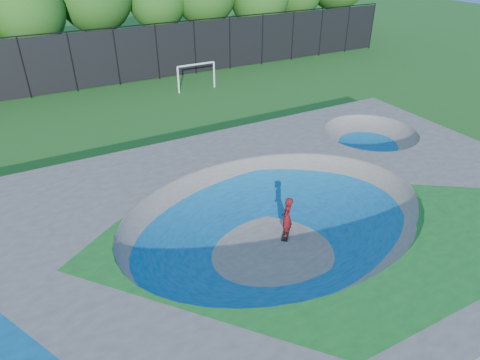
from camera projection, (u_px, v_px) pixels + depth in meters
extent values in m
plane|color=#1B5417|center=(275.00, 245.00, 15.19)|extent=(120.00, 120.00, 0.00)
cube|color=gray|center=(276.00, 228.00, 14.81)|extent=(22.00, 14.00, 1.50)
imported|color=red|center=(287.00, 217.00, 15.30)|extent=(0.68, 0.68, 1.59)
cube|color=black|center=(286.00, 234.00, 15.69)|extent=(0.68, 0.73, 0.05)
cylinder|color=silver|center=(178.00, 80.00, 29.15)|extent=(0.12, 0.12, 1.80)
cylinder|color=silver|center=(214.00, 75.00, 30.26)|extent=(0.12, 0.12, 1.80)
cylinder|color=silver|center=(196.00, 64.00, 29.25)|extent=(2.70, 0.12, 0.12)
cylinder|color=black|center=(24.00, 68.00, 27.69)|extent=(0.09, 0.09, 4.00)
cylinder|color=black|center=(72.00, 63.00, 28.93)|extent=(0.09, 0.09, 4.00)
cylinder|color=black|center=(117.00, 57.00, 30.16)|extent=(0.09, 0.09, 4.00)
cylinder|color=black|center=(157.00, 52.00, 31.39)|extent=(0.09, 0.09, 4.00)
cylinder|color=black|center=(195.00, 48.00, 32.63)|extent=(0.09, 0.09, 4.00)
cylinder|color=black|center=(230.00, 44.00, 33.86)|extent=(0.09, 0.09, 4.00)
cylinder|color=black|center=(262.00, 40.00, 35.09)|extent=(0.09, 0.09, 4.00)
cylinder|color=black|center=(292.00, 36.00, 36.33)|extent=(0.09, 0.09, 4.00)
cylinder|color=black|center=(321.00, 33.00, 37.56)|extent=(0.09, 0.09, 4.00)
cylinder|color=black|center=(347.00, 29.00, 38.79)|extent=(0.09, 0.09, 4.00)
cylinder|color=black|center=(372.00, 26.00, 40.03)|extent=(0.09, 0.09, 4.00)
cube|color=black|center=(117.00, 57.00, 30.16)|extent=(48.00, 0.03, 3.80)
cylinder|color=black|center=(112.00, 28.00, 29.16)|extent=(48.00, 0.08, 0.08)
cylinder|color=#4F3E27|center=(38.00, 59.00, 32.18)|extent=(0.44, 0.44, 2.80)
sphere|color=#215A17|center=(27.00, 11.00, 30.49)|extent=(5.23, 5.23, 5.23)
cylinder|color=#4F3E27|center=(102.00, 45.00, 35.05)|extent=(0.44, 0.44, 3.28)
cylinder|color=#4F3E27|center=(161.00, 42.00, 36.59)|extent=(0.44, 0.44, 3.03)
sphere|color=#215A17|center=(157.00, 1.00, 34.95)|extent=(4.65, 4.65, 4.65)
cylinder|color=#4F3E27|center=(206.00, 37.00, 37.70)|extent=(0.44, 0.44, 3.20)
cylinder|color=#4F3E27|center=(259.00, 36.00, 39.15)|extent=(0.44, 0.44, 2.73)
cylinder|color=#4F3E27|center=(295.00, 27.00, 42.77)|extent=(0.44, 0.44, 2.85)
cylinder|color=#4F3E27|center=(333.00, 21.00, 43.97)|extent=(0.44, 0.44, 3.47)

